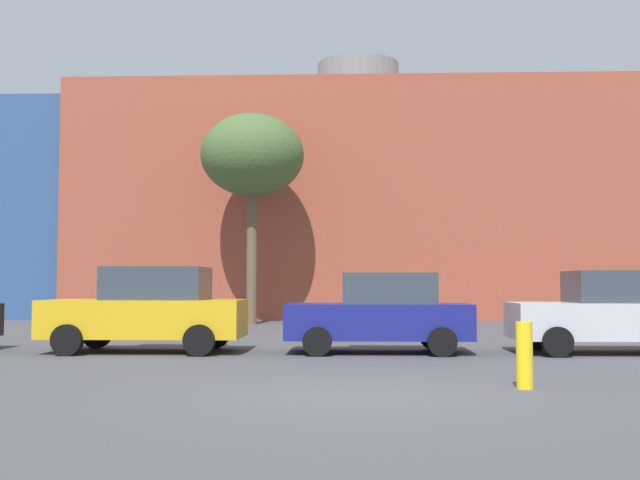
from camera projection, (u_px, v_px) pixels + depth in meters
ground_plane at (355, 395)px, 10.39m from camera, size 200.00×200.00×0.00m
building_backdrop at (359, 210)px, 37.31m from camera, size 38.75×11.11×12.37m
parked_car_1 at (148, 310)px, 17.07m from camera, size 4.38×2.15×1.90m
parked_car_2 at (381, 313)px, 16.88m from camera, size 4.06×1.99×1.76m
parked_car_3 at (610, 312)px, 16.69m from camera, size 4.16×2.04×1.80m
bare_tree_0 at (252, 157)px, 29.39m from camera, size 3.98×3.98×8.08m
bollard_yellow_0 at (524, 355)px, 11.03m from camera, size 0.24×0.24×0.97m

